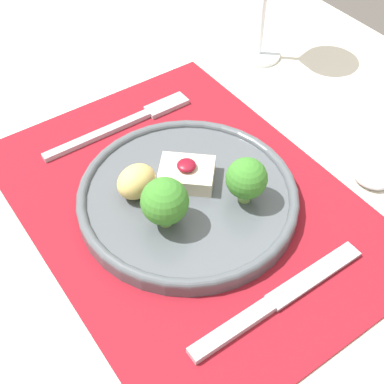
# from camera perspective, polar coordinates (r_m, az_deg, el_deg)

# --- Properties ---
(dining_table) EXTENTS (1.45, 0.95, 0.73)m
(dining_table) POSITION_cam_1_polar(r_m,az_deg,el_deg) (0.70, -0.41, -6.02)
(dining_table) COLOR beige
(dining_table) RESTS_ON ground_plane
(placemat) EXTENTS (0.47, 0.35, 0.00)m
(placemat) POSITION_cam_1_polar(r_m,az_deg,el_deg) (0.63, -0.45, -1.25)
(placemat) COLOR maroon
(placemat) RESTS_ON dining_table
(dinner_plate) EXTENTS (0.26, 0.26, 0.08)m
(dinner_plate) POSITION_cam_1_polar(r_m,az_deg,el_deg) (0.61, -0.11, -0.35)
(dinner_plate) COLOR #4C5156
(dinner_plate) RESTS_ON placemat
(fork) EXTENTS (0.02, 0.22, 0.01)m
(fork) POSITION_cam_1_polar(r_m,az_deg,el_deg) (0.73, -6.73, 7.49)
(fork) COLOR #B2B2B7
(fork) RESTS_ON placemat
(knife) EXTENTS (0.02, 0.22, 0.01)m
(knife) POSITION_cam_1_polar(r_m,az_deg,el_deg) (0.55, 8.09, -11.95)
(knife) COLOR #B2B2B7
(knife) RESTS_ON placemat
(spoon) EXTENTS (0.20, 0.04, 0.01)m
(spoon) POSITION_cam_1_polar(r_m,az_deg,el_deg) (0.70, 16.90, 2.88)
(spoon) COLOR #B2B2B7
(spoon) RESTS_ON dining_table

